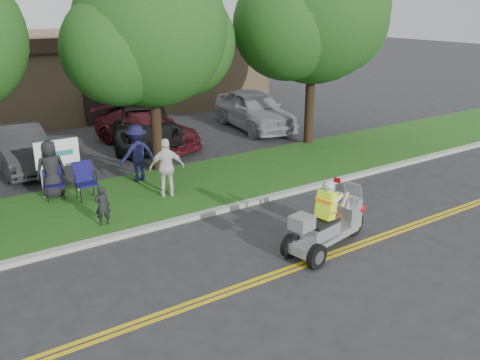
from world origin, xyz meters
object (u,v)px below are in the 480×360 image
parked_car_mid (143,126)px  parked_car_right (147,128)px  trike_scooter (327,226)px  spectator_adult_right (167,168)px  lawn_chair_b (53,179)px  parked_car_left (20,148)px  lawn_chair_a (85,178)px  parked_car_far_right (254,109)px

parked_car_mid → parked_car_right: 0.26m
parked_car_mid → parked_car_right: size_ratio=1.13×
trike_scooter → spectator_adult_right: 5.26m
trike_scooter → parked_car_right: trike_scooter is taller
lawn_chair_b → parked_car_left: (-0.14, 3.72, 0.08)m
parked_car_left → lawn_chair_a: bearing=-79.2°
parked_car_mid → parked_car_far_right: bearing=12.8°
lawn_chair_b → parked_car_left: size_ratio=0.22×
lawn_chair_b → parked_car_mid: (4.64, 4.29, 0.10)m
spectator_adult_right → parked_car_mid: bearing=-90.1°
trike_scooter → parked_car_mid: trike_scooter is taller
trike_scooter → parked_car_right: 10.71m
lawn_chair_a → parked_car_right: parked_car_right is taller
lawn_chair_a → lawn_chair_b: lawn_chair_a is taller
parked_car_left → parked_car_mid: parked_car_mid is taller
lawn_chair_a → parked_car_left: bearing=102.9°
lawn_chair_b → parked_car_right: bearing=48.3°
trike_scooter → parked_car_left: trike_scooter is taller
parked_car_mid → spectator_adult_right: bearing=-91.7°
lawn_chair_b → spectator_adult_right: size_ratio=0.57×
lawn_chair_b → spectator_adult_right: 3.28m
spectator_adult_right → parked_car_mid: 6.25m
lawn_chair_b → parked_car_mid: bearing=50.3°
parked_car_left → parked_car_far_right: 10.07m
parked_car_right → parked_car_mid: bearing=81.3°
trike_scooter → parked_car_left: (-4.55, 10.38, 0.13)m
lawn_chair_a → parked_car_far_right: size_ratio=0.21×
parked_car_far_right → lawn_chair_b: bearing=-149.8°
lawn_chair_a → lawn_chair_b: (-0.75, 0.53, -0.05)m
lawn_chair_a → parked_car_right: 6.03m
parked_car_left → parked_car_mid: bearing=5.9°
lawn_chair_b → spectator_adult_right: (2.79, -1.68, 0.31)m
lawn_chair_a → parked_car_left: 4.34m
trike_scooter → lawn_chair_a: 7.15m
trike_scooter → parked_car_mid: bearing=77.6°
lawn_chair_b → parked_car_far_right: parked_car_far_right is taller
parked_car_right → parked_car_left: bearing=164.6°
parked_car_mid → parked_car_far_right: (5.29, -0.24, 0.11)m
trike_scooter → parked_car_far_right: parked_car_far_right is taller
parked_car_mid → parked_car_right: bearing=-64.1°
parked_car_left → parked_car_mid: (4.77, 0.58, 0.03)m
spectator_adult_right → parked_car_far_right: spectator_adult_right is taller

